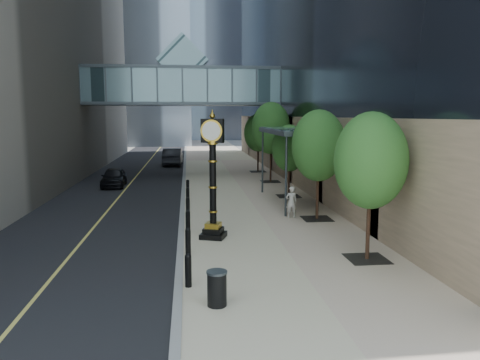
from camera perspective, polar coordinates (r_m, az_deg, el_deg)
The scene contains 14 objects.
ground at distance 13.70m, azimuth 5.44°, elevation -14.08°, with size 320.00×320.00×0.00m, color gray.
road at distance 52.85m, azimuth -11.08°, elevation 2.23°, with size 8.00×180.00×0.02m, color black.
sidewalk at distance 52.80m, azimuth -2.38°, elevation 2.39°, with size 8.00×180.00×0.06m, color beige.
curb at distance 52.67m, azimuth -6.73°, elevation 2.33°, with size 0.25×180.00×0.07m, color gray.
distant_tower_c at distance 135.26m, azimuth -8.14°, elevation 19.53°, with size 22.00×22.00×65.00m, color #A9BBD5.
skywalk at distance 40.51m, azimuth -7.00°, elevation 11.54°, with size 17.00×4.20×5.80m.
entrance_canopy at distance 27.14m, azimuth 6.72°, elevation 5.91°, with size 3.00×8.00×4.38m.
bollard_row at distance 21.91m, azimuth -6.37°, elevation -4.28°, with size 0.20×16.20×0.90m.
street_trees at distance 29.69m, azimuth 5.81°, elevation 5.11°, with size 2.94×28.52×6.04m.
street_clock at distance 19.17m, azimuth -3.32°, elevation -0.60°, with size 1.22×1.22×5.13m.
trash_bin at distance 12.82m, azimuth -2.83°, elevation -13.19°, with size 0.52×0.52×0.90m, color black.
pedestrian at distance 23.33m, azimuth 6.29°, elevation -2.69°, with size 0.57×0.38×1.57m, color beige.
car_near at distance 34.72m, azimuth -15.12°, elevation 0.33°, with size 1.60×3.97×1.35m, color black.
car_far at distance 48.49m, azimuth -8.19°, elevation 2.83°, with size 1.83×5.24×1.72m, color black.
Camera 1 is at (-2.66, -12.42, 5.13)m, focal length 35.00 mm.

